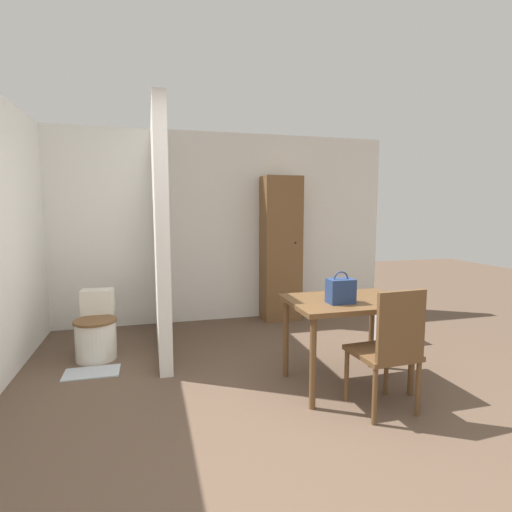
% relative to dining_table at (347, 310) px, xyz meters
% --- Properties ---
extents(ground_plane, '(16.00, 16.00, 0.00)m').
position_rel_dining_table_xyz_m(ground_plane, '(-0.80, -0.92, -0.66)').
color(ground_plane, brown).
extents(wall_back, '(4.99, 0.12, 2.50)m').
position_rel_dining_table_xyz_m(wall_back, '(-0.80, 2.38, 0.59)').
color(wall_back, white).
rests_on(wall_back, ground_plane).
extents(partition_wall, '(0.12, 1.77, 2.50)m').
position_rel_dining_table_xyz_m(partition_wall, '(-1.47, 1.44, 0.59)').
color(partition_wall, white).
rests_on(partition_wall, ground_plane).
extents(dining_table, '(0.98, 0.73, 0.75)m').
position_rel_dining_table_xyz_m(dining_table, '(0.00, 0.00, 0.00)').
color(dining_table, brown).
rests_on(dining_table, ground_plane).
extents(wooden_chair, '(0.45, 0.45, 0.95)m').
position_rel_dining_table_xyz_m(wooden_chair, '(0.08, -0.51, -0.15)').
color(wooden_chair, brown).
rests_on(wooden_chair, ground_plane).
extents(toilet, '(0.42, 0.57, 0.66)m').
position_rel_dining_table_xyz_m(toilet, '(-2.13, 1.25, -0.39)').
color(toilet, silver).
rests_on(toilet, ground_plane).
extents(handbag, '(0.21, 0.14, 0.26)m').
position_rel_dining_table_xyz_m(handbag, '(-0.11, -0.10, 0.20)').
color(handbag, navy).
rests_on(handbag, dining_table).
extents(wooden_cabinet, '(0.51, 0.38, 1.93)m').
position_rel_dining_table_xyz_m(wooden_cabinet, '(0.13, 2.12, 0.31)').
color(wooden_cabinet, brown).
rests_on(wooden_cabinet, ground_plane).
extents(bath_mat, '(0.49, 0.29, 0.01)m').
position_rel_dining_table_xyz_m(bath_mat, '(-2.13, 0.83, -0.65)').
color(bath_mat, '#B2BCC6').
rests_on(bath_mat, ground_plane).
extents(space_heater, '(0.25, 0.17, 0.50)m').
position_rel_dining_table_xyz_m(space_heater, '(1.01, 0.93, -0.40)').
color(space_heater, '#BCBCC1').
rests_on(space_heater, ground_plane).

